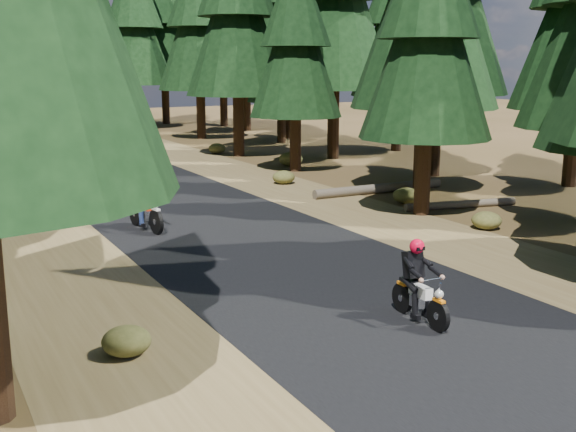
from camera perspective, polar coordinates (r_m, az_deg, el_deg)
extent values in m
plane|color=#443518|center=(14.89, 2.71, -5.20)|extent=(120.00, 120.00, 0.00)
cube|color=black|center=(19.21, -4.88, -1.29)|extent=(6.00, 100.00, 0.01)
cube|color=brown|center=(17.98, -18.51, -2.80)|extent=(3.20, 100.00, 0.01)
cube|color=brown|center=(21.37, 6.54, 0.03)|extent=(3.20, 100.00, 0.01)
cylinder|color=black|center=(21.47, 10.70, 6.05)|extent=(0.48, 0.48, 4.52)
cone|color=black|center=(21.38, 11.00, 13.59)|extent=(3.84, 3.84, 5.65)
cylinder|color=black|center=(25.08, 10.63, 8.38)|extent=(0.53, 0.53, 5.84)
cylinder|color=black|center=(29.19, 11.60, 9.40)|extent=(0.56, 0.56, 6.43)
cylinder|color=black|center=(29.99, 0.59, 7.86)|extent=(0.48, 0.48, 4.51)
cone|color=black|center=(29.92, 0.60, 13.25)|extent=(3.83, 3.83, 5.64)
cylinder|color=black|center=(34.05, 3.63, 9.97)|extent=(0.56, 0.56, 6.47)
cylinder|color=black|center=(35.01, -3.96, 9.50)|extent=(0.53, 0.53, 5.83)
cone|color=black|center=(35.05, -4.04, 15.46)|extent=(4.95, 4.95, 7.29)
cylinder|color=black|center=(41.00, -0.54, 9.02)|extent=(0.48, 0.48, 4.61)
cone|color=black|center=(40.95, -0.54, 13.06)|extent=(3.92, 3.92, 5.77)
cone|color=black|center=(41.05, -0.55, 15.95)|extent=(3.00, 3.00, 4.15)
cylinder|color=black|center=(43.57, -6.93, 9.87)|extent=(0.53, 0.53, 5.76)
cone|color=black|center=(43.59, -7.05, 14.60)|extent=(4.90, 4.90, 7.21)
cylinder|color=black|center=(48.77, -3.29, 10.08)|extent=(0.53, 0.53, 5.66)
cone|color=black|center=(48.79, -3.34, 14.24)|extent=(4.81, 4.81, 7.07)
cylinder|color=black|center=(28.05, 21.72, 7.86)|extent=(0.52, 0.52, 5.60)
cylinder|color=black|center=(43.29, 0.09, 10.10)|extent=(0.54, 0.54, 6.00)
cone|color=black|center=(43.34, 0.09, 15.06)|extent=(5.10, 5.10, 7.50)
cylinder|color=black|center=(37.58, 8.64, 9.38)|extent=(0.52, 0.52, 5.60)
cone|color=black|center=(37.59, 8.81, 14.71)|extent=(4.76, 4.76, 7.00)
cylinder|color=black|center=(51.28, -11.86, 10.13)|extent=(0.54, 0.54, 6.00)
cone|color=black|center=(51.32, -12.04, 14.32)|extent=(5.10, 5.10, 7.50)
cylinder|color=black|center=(55.03, -9.70, 10.53)|extent=(0.56, 0.56, 6.40)
cone|color=black|center=(55.09, -9.85, 14.69)|extent=(5.44, 5.44, 8.00)
cylinder|color=black|center=(56.39, -16.57, 10.24)|extent=(0.56, 0.56, 6.40)
cone|color=black|center=(56.45, -16.82, 14.30)|extent=(5.44, 5.44, 8.00)
cylinder|color=black|center=(58.70, -21.06, 10.19)|extent=(0.57, 0.57, 6.80)
cone|color=black|center=(58.78, -21.38, 14.32)|extent=(5.78, 5.78, 8.50)
cylinder|color=black|center=(52.34, -5.13, 10.37)|extent=(0.54, 0.54, 6.00)
cone|color=black|center=(52.37, -5.20, 14.47)|extent=(5.10, 5.10, 7.50)
cylinder|color=#4C4233|center=(25.20, 7.24, 2.19)|extent=(5.22, 0.38, 0.32)
cylinder|color=#4C4233|center=(22.98, 13.50, 0.90)|extent=(3.76, 0.93, 0.24)
ellipsoid|color=#474C1E|center=(11.47, -12.64, -9.62)|extent=(0.76, 0.76, 0.45)
ellipsoid|color=#474C1E|center=(36.28, -5.63, 5.34)|extent=(0.85, 0.85, 0.51)
ellipsoid|color=#474C1E|center=(26.88, -0.35, 3.08)|extent=(0.83, 0.83, 0.50)
ellipsoid|color=#474C1E|center=(20.19, 15.42, -0.34)|extent=(0.80, 0.80, 0.48)
ellipsoid|color=#474C1E|center=(23.37, 9.32, 1.60)|extent=(0.86, 0.86, 0.51)
ellipsoid|color=#474C1E|center=(31.58, 0.22, 4.52)|extent=(1.04, 1.04, 0.62)
cube|color=black|center=(12.53, 10.47, -4.03)|extent=(0.33, 0.21, 0.47)
sphere|color=red|center=(12.44, 10.53, -2.52)|extent=(0.27, 0.27, 0.26)
cube|color=black|center=(19.57, -11.28, 2.35)|extent=(0.43, 0.30, 0.57)
sphere|color=black|center=(19.50, -11.33, 3.57)|extent=(0.36, 0.36, 0.32)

